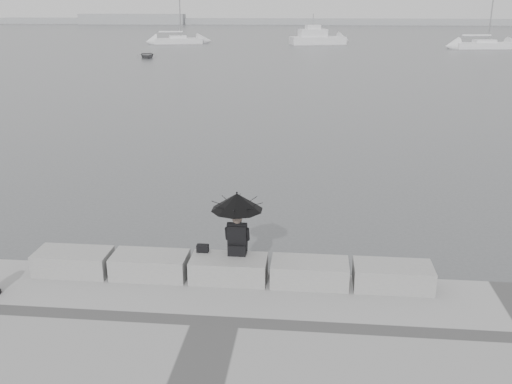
# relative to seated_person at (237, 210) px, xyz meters

# --- Properties ---
(ground) EXTENTS (360.00, 360.00, 0.00)m
(ground) POSITION_rel_seated_person_xyz_m (-0.15, 0.20, -1.99)
(ground) COLOR #46494B
(ground) RESTS_ON ground
(stone_block_far_left) EXTENTS (1.60, 0.80, 0.50)m
(stone_block_far_left) POSITION_rel_seated_person_xyz_m (-3.55, -0.25, -1.24)
(stone_block_far_left) COLOR gray
(stone_block_far_left) RESTS_ON promenade
(stone_block_left) EXTENTS (1.60, 0.80, 0.50)m
(stone_block_left) POSITION_rel_seated_person_xyz_m (-1.85, -0.25, -1.24)
(stone_block_left) COLOR gray
(stone_block_left) RESTS_ON promenade
(stone_block_centre) EXTENTS (1.60, 0.80, 0.50)m
(stone_block_centre) POSITION_rel_seated_person_xyz_m (-0.15, -0.25, -1.24)
(stone_block_centre) COLOR gray
(stone_block_centre) RESTS_ON promenade
(stone_block_right) EXTENTS (1.60, 0.80, 0.50)m
(stone_block_right) POSITION_rel_seated_person_xyz_m (1.55, -0.25, -1.24)
(stone_block_right) COLOR gray
(stone_block_right) RESTS_ON promenade
(stone_block_far_right) EXTENTS (1.60, 0.80, 0.50)m
(stone_block_far_right) POSITION_rel_seated_person_xyz_m (3.25, -0.25, -1.24)
(stone_block_far_right) COLOR gray
(stone_block_far_right) RESTS_ON promenade
(seated_person) EXTENTS (1.10, 1.10, 1.39)m
(seated_person) POSITION_rel_seated_person_xyz_m (0.00, 0.00, 0.00)
(seated_person) COLOR black
(seated_person) RESTS_ON stone_block_centre
(bag) EXTENTS (0.25, 0.14, 0.16)m
(bag) POSITION_rel_seated_person_xyz_m (-0.75, 0.01, -0.91)
(bag) COLOR black
(bag) RESTS_ON stone_block_centre
(distant_landmass) EXTENTS (180.00, 8.00, 2.80)m
(distant_landmass) POSITION_rel_seated_person_xyz_m (-8.29, 154.71, -1.09)
(distant_landmass) COLOR #949699
(distant_landmass) RESTS_ON ground
(sailboat_left) EXTENTS (7.57, 4.62, 12.90)m
(sailboat_left) POSITION_rel_seated_person_xyz_m (-19.34, 77.01, -1.46)
(sailboat_left) COLOR white
(sailboat_left) RESTS_ON ground
(sailboat_right) EXTENTS (8.38, 3.84, 12.90)m
(sailboat_right) POSITION_rel_seated_person_xyz_m (24.39, 71.65, -1.47)
(sailboat_right) COLOR white
(sailboat_right) RESTS_ON ground
(motor_cruiser) EXTENTS (8.59, 4.95, 4.50)m
(motor_cruiser) POSITION_rel_seated_person_xyz_m (1.86, 77.75, -1.10)
(motor_cruiser) COLOR white
(motor_cruiser) RESTS_ON ground
(dinghy) EXTENTS (3.66, 2.44, 0.57)m
(dinghy) POSITION_rel_seated_person_xyz_m (-17.60, 54.04, -1.70)
(dinghy) COLOR gray
(dinghy) RESTS_ON ground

